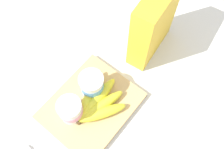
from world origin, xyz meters
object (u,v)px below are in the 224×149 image
at_px(cereal_box, 153,24).
at_px(yogurt_cup_front, 71,110).
at_px(cutting_board, 91,106).
at_px(banana_bunch, 97,103).
at_px(yogurt_cup_back, 92,85).

relative_size(cereal_box, yogurt_cup_front, 3.27).
height_order(cutting_board, banana_bunch, banana_bunch).
xyz_separation_m(cereal_box, yogurt_cup_back, (-0.26, 0.03, -0.06)).
height_order(yogurt_cup_front, yogurt_cup_back, yogurt_cup_back).
distance_m(yogurt_cup_back, banana_bunch, 0.06).
height_order(cutting_board, yogurt_cup_front, yogurt_cup_front).
distance_m(cutting_board, yogurt_cup_front, 0.08).
relative_size(yogurt_cup_front, yogurt_cup_back, 0.87).
height_order(yogurt_cup_front, banana_bunch, yogurt_cup_front).
relative_size(yogurt_cup_back, banana_bunch, 0.50).
bearing_deg(yogurt_cup_front, cereal_box, -5.33).
bearing_deg(banana_bunch, cutting_board, 133.77).
xyz_separation_m(cutting_board, yogurt_cup_front, (-0.06, 0.03, 0.05)).
bearing_deg(banana_bunch, yogurt_cup_front, 150.36).
distance_m(cereal_box, banana_bunch, 0.30).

